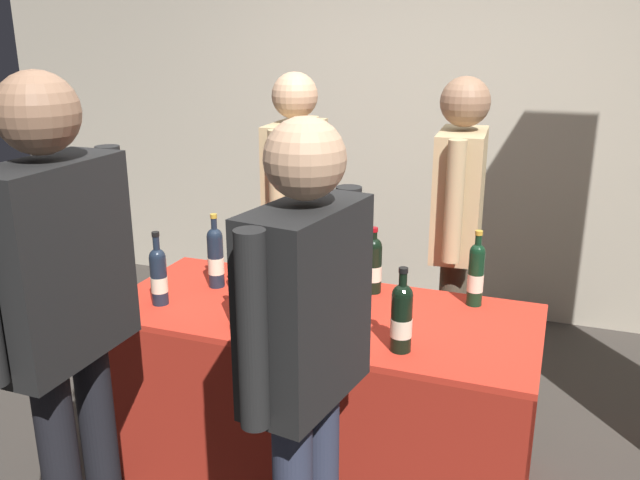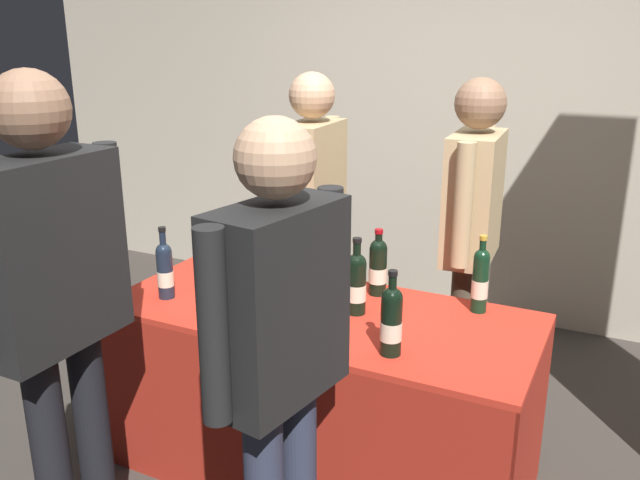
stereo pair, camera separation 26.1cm
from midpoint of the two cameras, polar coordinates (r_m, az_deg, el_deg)
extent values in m
plane|color=#38332D|center=(3.10, -2.55, -19.05)|extent=(12.00, 12.00, 0.00)
cube|color=#B2A893|center=(4.46, 7.76, 13.61)|extent=(6.69, 0.12, 3.11)
cube|color=red|center=(2.72, -2.76, -6.32)|extent=(1.75, 0.77, 0.02)
cube|color=#A32519|center=(2.61, -6.03, -17.12)|extent=(1.75, 0.01, 0.74)
cube|color=#A32519|center=(3.21, 0.02, -9.99)|extent=(1.75, 0.01, 0.74)
cube|color=#A32519|center=(3.30, -16.88, -9.98)|extent=(0.01, 0.77, 0.74)
cube|color=#A32519|center=(2.73, 15.09, -16.04)|extent=(0.01, 0.77, 0.74)
cylinder|color=black|center=(2.35, 3.84, -7.18)|extent=(0.08, 0.08, 0.21)
sphere|color=black|center=(2.31, 3.90, -4.77)|extent=(0.07, 0.07, 0.07)
cylinder|color=black|center=(2.29, 3.92, -3.83)|extent=(0.03, 0.03, 0.08)
cylinder|color=black|center=(2.28, 3.95, -2.66)|extent=(0.03, 0.03, 0.02)
cylinder|color=beige|center=(2.36, 3.84, -7.56)|extent=(0.08, 0.08, 0.07)
cylinder|color=black|center=(2.66, 0.37, -4.09)|extent=(0.08, 0.08, 0.21)
sphere|color=black|center=(2.63, 0.37, -1.93)|extent=(0.08, 0.08, 0.08)
cylinder|color=black|center=(2.61, 0.38, -1.04)|extent=(0.03, 0.03, 0.09)
cylinder|color=black|center=(2.60, 0.38, 0.04)|extent=(0.04, 0.04, 0.02)
cylinder|color=beige|center=(2.67, 0.37, -4.44)|extent=(0.08, 0.08, 0.07)
cylinder|color=#192333|center=(2.98, -11.45, -1.85)|extent=(0.07, 0.07, 0.24)
sphere|color=#192333|center=(2.94, -11.59, 0.31)|extent=(0.07, 0.07, 0.07)
cylinder|color=#192333|center=(2.93, -11.64, 1.07)|extent=(0.03, 0.03, 0.08)
cylinder|color=#B7932D|center=(2.92, -11.70, 2.00)|extent=(0.03, 0.03, 0.02)
cylinder|color=beige|center=(2.99, -11.43, -2.19)|extent=(0.07, 0.07, 0.08)
cylinder|color=black|center=(2.91, -1.83, -2.25)|extent=(0.07, 0.07, 0.21)
sphere|color=black|center=(2.87, -1.85, -0.29)|extent=(0.06, 0.06, 0.06)
cylinder|color=black|center=(2.86, -1.86, 0.45)|extent=(0.03, 0.03, 0.08)
cylinder|color=maroon|center=(2.85, -1.86, 1.36)|extent=(0.03, 0.03, 0.02)
cylinder|color=beige|center=(2.91, -1.82, -2.57)|extent=(0.07, 0.07, 0.07)
cylinder|color=#38230F|center=(2.86, -9.54, -2.84)|extent=(0.06, 0.06, 0.21)
sphere|color=#38230F|center=(2.83, -9.64, -0.87)|extent=(0.06, 0.06, 0.06)
cylinder|color=#38230F|center=(2.82, -9.68, -0.16)|extent=(0.03, 0.03, 0.07)
cylinder|color=#B7932D|center=(2.80, -9.73, 0.72)|extent=(0.03, 0.03, 0.02)
cylinder|color=beige|center=(2.87, -9.52, -3.15)|extent=(0.07, 0.07, 0.07)
cylinder|color=black|center=(2.77, 10.64, -3.31)|extent=(0.06, 0.06, 0.23)
sphere|color=black|center=(2.73, 10.77, -1.02)|extent=(0.06, 0.06, 0.06)
cylinder|color=black|center=(2.72, 10.81, -0.32)|extent=(0.03, 0.03, 0.07)
cylinder|color=#B7932D|center=(2.71, 10.87, 0.57)|extent=(0.03, 0.03, 0.02)
cylinder|color=beige|center=(2.78, 10.62, -3.67)|extent=(0.07, 0.07, 0.07)
cylinder|color=black|center=(2.59, -9.99, -4.67)|extent=(0.07, 0.07, 0.24)
sphere|color=black|center=(2.55, -10.14, -2.15)|extent=(0.06, 0.06, 0.06)
cylinder|color=black|center=(2.53, -10.19, -1.27)|extent=(0.02, 0.02, 0.08)
cylinder|color=maroon|center=(2.52, -10.25, -0.19)|extent=(0.03, 0.03, 0.02)
cylinder|color=beige|center=(2.60, -9.97, -5.07)|extent=(0.07, 0.07, 0.08)
cylinder|color=black|center=(2.86, 1.97, -2.57)|extent=(0.08, 0.08, 0.21)
sphere|color=black|center=(2.83, 1.99, -0.58)|extent=(0.07, 0.07, 0.07)
cylinder|color=black|center=(2.82, 2.00, 0.05)|extent=(0.03, 0.03, 0.07)
cylinder|color=maroon|center=(2.81, 2.01, 0.86)|extent=(0.04, 0.04, 0.02)
cylinder|color=beige|center=(2.87, 1.97, -2.88)|extent=(0.08, 0.08, 0.07)
cylinder|color=#38230F|center=(2.58, -3.60, -4.94)|extent=(0.08, 0.08, 0.21)
sphere|color=#38230F|center=(2.54, -3.65, -2.74)|extent=(0.07, 0.07, 0.07)
cylinder|color=#38230F|center=(2.52, -3.66, -1.89)|extent=(0.03, 0.03, 0.08)
cylinder|color=#B7932D|center=(2.51, -3.69, -0.82)|extent=(0.04, 0.04, 0.02)
cylinder|color=beige|center=(2.58, -3.59, -5.29)|extent=(0.08, 0.08, 0.07)
cylinder|color=#192333|center=(2.85, -16.26, -3.40)|extent=(0.07, 0.07, 0.21)
sphere|color=#192333|center=(2.82, -16.44, -1.43)|extent=(0.07, 0.07, 0.07)
cylinder|color=#192333|center=(2.80, -16.52, -0.58)|extent=(0.03, 0.03, 0.09)
cylinder|color=black|center=(2.79, -16.61, 0.45)|extent=(0.03, 0.03, 0.02)
cylinder|color=beige|center=(2.86, -16.23, -3.71)|extent=(0.07, 0.07, 0.07)
cylinder|color=silver|center=(2.51, -1.58, -8.15)|extent=(0.06, 0.06, 0.00)
cylinder|color=silver|center=(2.50, -1.58, -7.54)|extent=(0.01, 0.01, 0.06)
cone|color=silver|center=(2.47, -1.59, -6.33)|extent=(0.06, 0.06, 0.06)
cylinder|color=slate|center=(2.69, -5.85, -4.37)|extent=(0.11, 0.11, 0.18)
cylinder|color=#38722D|center=(2.64, -5.90, -1.45)|extent=(0.01, 0.01, 0.29)
ellipsoid|color=gold|center=(2.59, -5.94, 1.60)|extent=(0.03, 0.03, 0.05)
cylinder|color=#38722D|center=(2.65, -6.06, -2.40)|extent=(0.02, 0.03, 0.20)
ellipsoid|color=pink|center=(2.63, -6.19, -0.24)|extent=(0.03, 0.03, 0.05)
cylinder|color=#38722D|center=(2.66, -6.27, -2.34)|extent=(0.04, 0.03, 0.20)
ellipsoid|color=#E05B1E|center=(2.64, -6.58, -0.17)|extent=(0.03, 0.03, 0.05)
cylinder|color=#38722D|center=(2.63, -5.96, -1.70)|extent=(0.02, 0.03, 0.28)
ellipsoid|color=#E05B1E|center=(2.60, -6.07, 1.27)|extent=(0.03, 0.03, 0.05)
cube|color=silver|center=(3.06, -6.66, -2.00)|extent=(0.15, 0.04, 0.15)
cylinder|color=#4C4233|center=(3.46, 9.18, -7.19)|extent=(0.12, 0.12, 0.83)
cylinder|color=#4C4233|center=(3.31, 8.78, -8.40)|extent=(0.12, 0.12, 0.83)
cube|color=tan|center=(3.15, 9.59, 3.93)|extent=(0.24, 0.46, 0.59)
sphere|color=#8C664C|center=(3.08, 9.99, 11.62)|extent=(0.23, 0.23, 0.23)
cylinder|color=tan|center=(3.40, 10.18, 5.32)|extent=(0.08, 0.08, 0.54)
cylinder|color=tan|center=(2.89, 8.94, 3.21)|extent=(0.08, 0.08, 0.54)
cylinder|color=#4C4233|center=(3.67, -3.59, -5.52)|extent=(0.12, 0.12, 0.83)
cylinder|color=#4C4233|center=(3.52, -4.58, -6.55)|extent=(0.12, 0.12, 0.83)
cube|color=tan|center=(3.37, -4.33, 5.07)|extent=(0.23, 0.45, 0.59)
sphere|color=tan|center=(3.31, -4.50, 12.28)|extent=(0.23, 0.23, 0.23)
cylinder|color=tan|center=(3.61, -2.81, 6.31)|extent=(0.08, 0.08, 0.54)
cylinder|color=tan|center=(3.13, -6.10, 4.49)|extent=(0.08, 0.08, 0.54)
cube|color=black|center=(1.89, -5.21, -5.64)|extent=(0.27, 0.46, 0.58)
sphere|color=tan|center=(1.77, -5.59, 6.95)|extent=(0.22, 0.22, 0.22)
cylinder|color=black|center=(1.69, -10.28, -7.90)|extent=(0.08, 0.08, 0.53)
cylinder|color=black|center=(2.08, -1.17, -2.61)|extent=(0.08, 0.08, 0.53)
cylinder|color=black|center=(2.58, -21.23, -17.02)|extent=(0.12, 0.12, 0.87)
cube|color=black|center=(2.20, -24.95, -1.83)|extent=(0.21, 0.48, 0.62)
sphere|color=#8C664C|center=(2.11, -26.51, 9.74)|extent=(0.24, 0.24, 0.24)
cylinder|color=black|center=(2.39, -20.26, 0.80)|extent=(0.08, 0.08, 0.57)
camera|label=1|loc=(0.13, -92.86, -0.90)|focal=37.20mm
camera|label=2|loc=(0.13, 87.14, 0.90)|focal=37.20mm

